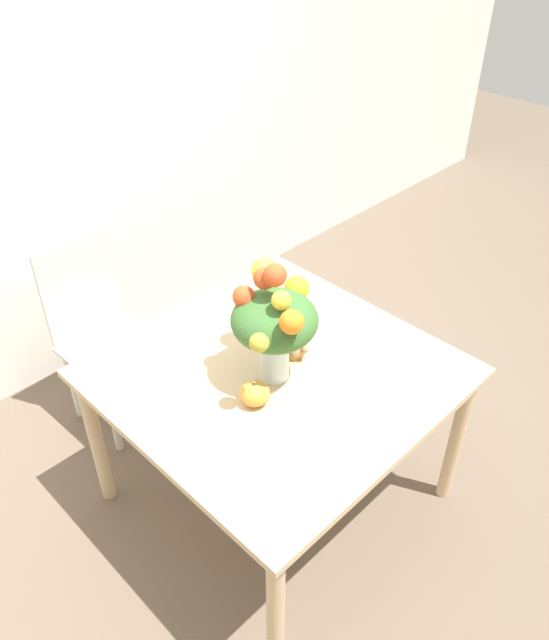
% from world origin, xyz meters
% --- Properties ---
extents(ground_plane, '(12.00, 12.00, 0.00)m').
position_xyz_m(ground_plane, '(0.00, 0.00, 0.00)').
color(ground_plane, brown).
extents(wall_back, '(8.00, 0.06, 2.70)m').
position_xyz_m(wall_back, '(0.00, 1.49, 1.35)').
color(wall_back, white).
rests_on(wall_back, ground_plane).
extents(dining_table, '(1.20, 1.18, 0.75)m').
position_xyz_m(dining_table, '(0.00, 0.00, 0.66)').
color(dining_table, '#D1B284').
rests_on(dining_table, ground_plane).
extents(flower_vase, '(0.40, 0.38, 0.49)m').
position_xyz_m(flower_vase, '(-0.03, -0.01, 1.01)').
color(flower_vase, silver).
rests_on(flower_vase, dining_table).
extents(pumpkin, '(0.11, 0.11, 0.10)m').
position_xyz_m(pumpkin, '(-0.18, -0.07, 0.79)').
color(pumpkin, gold).
rests_on(pumpkin, dining_table).
extents(turkey_figurine, '(0.09, 0.12, 0.08)m').
position_xyz_m(turkey_figurine, '(0.11, 0.01, 0.79)').
color(turkey_figurine, '#A87A4C').
rests_on(turkey_figurine, dining_table).
extents(dining_chair_near_window, '(0.44, 0.44, 0.95)m').
position_xyz_m(dining_chair_near_window, '(-0.19, 0.98, 0.48)').
color(dining_chair_near_window, silver).
rests_on(dining_chair_near_window, ground_plane).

